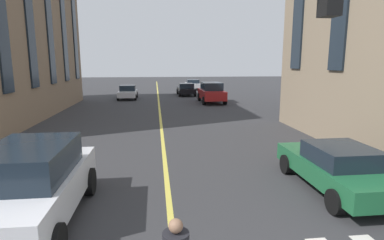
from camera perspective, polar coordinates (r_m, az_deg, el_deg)
lane_centre_line at (r=22.11m, az=-5.86°, el=0.83°), size 80.00×0.16×0.01m
car_red_parked_b at (r=29.16m, az=3.59°, el=5.10°), size 4.70×2.14×1.88m
car_green_mid at (r=10.07m, az=25.00°, el=-7.79°), size 4.40×1.95×1.37m
car_white_near at (r=32.71m, az=-11.67°, el=5.02°), size 3.90×1.89×1.40m
car_white_parked_a at (r=43.53m, az=0.15°, el=6.54°), size 4.40×1.95×1.37m
car_white_far at (r=8.09m, az=-27.34°, el=-10.39°), size 4.70×2.14×1.88m
car_black_oncoming at (r=35.69m, az=-1.09°, el=5.67°), size 4.40×1.95×1.37m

